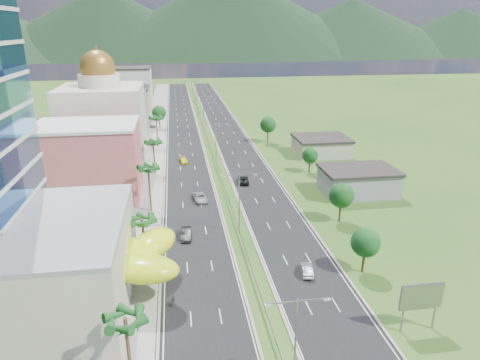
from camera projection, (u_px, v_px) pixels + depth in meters
name	position (u px, v px, depth m)	size (l,w,h in m)	color
ground	(249.00, 263.00, 64.99)	(500.00, 500.00, 0.00)	#2D5119
road_left	(183.00, 131.00, 147.65)	(11.00, 260.00, 0.04)	black
road_right	(226.00, 129.00, 149.78)	(11.00, 260.00, 0.04)	black
sidewalk_left	(155.00, 132.00, 146.28)	(7.00, 260.00, 0.12)	gray
median_guardrail	(209.00, 141.00, 131.76)	(0.10, 216.06, 0.76)	gray
streetlight_median_a	(296.00, 338.00, 39.45)	(6.04, 0.25, 11.00)	gray
streetlight_median_b	(239.00, 197.00, 72.01)	(6.04, 0.25, 11.00)	gray
streetlight_median_c	(216.00, 139.00, 109.23)	(6.04, 0.25, 11.00)	gray
streetlight_median_d	(203.00, 108.00, 151.09)	(6.04, 0.25, 11.00)	gray
streetlight_median_e	(196.00, 91.00, 192.96)	(6.04, 0.25, 11.00)	gray
mall_podium	(4.00, 269.00, 52.99)	(30.00, 24.00, 11.00)	#B9AF98
lime_canopy	(106.00, 257.00, 56.73)	(18.00, 15.00, 7.40)	#CEE115
pink_shophouse	(89.00, 162.00, 88.24)	(20.00, 15.00, 15.00)	#C45650
domed_building	(104.00, 121.00, 108.34)	(20.00, 20.00, 28.70)	beige
midrise_grey	(120.00, 115.00, 132.87)	(16.00, 15.00, 16.00)	gray
midrise_beige	(127.00, 107.00, 153.85)	(16.00, 15.00, 13.00)	#B9AF98
midrise_white	(132.00, 91.00, 174.40)	(16.00, 15.00, 18.00)	silver
billboard	(421.00, 298.00, 49.16)	(5.20, 0.35, 6.20)	gray
shed_near	(358.00, 182.00, 91.39)	(15.00, 10.00, 5.00)	gray
shed_far	(321.00, 147.00, 119.68)	(14.00, 12.00, 4.40)	#B9AF98
palm_tree_a	(125.00, 322.00, 39.60)	(3.60, 3.60, 9.10)	#47301C
palm_tree_b	(142.00, 222.00, 62.25)	(3.60, 3.60, 8.10)	#47301C
palm_tree_c	(148.00, 170.00, 80.38)	(3.60, 3.60, 9.60)	#47301C
palm_tree_d	(153.00, 144.00, 102.10)	(3.60, 3.60, 8.60)	#47301C
palm_tree_e	(156.00, 119.00, 125.10)	(3.60, 3.60, 9.40)	#47301C
leafy_tree_lfar	(159.00, 113.00, 149.28)	(4.90, 4.90, 8.05)	#47301C
leafy_tree_ra	(365.00, 243.00, 61.00)	(4.20, 4.20, 6.90)	#47301C
leafy_tree_rb	(341.00, 195.00, 77.11)	(4.55, 4.55, 7.47)	#47301C
leafy_tree_rc	(310.00, 155.00, 103.86)	(3.85, 3.85, 6.33)	#47301C
leafy_tree_rd	(268.00, 125.00, 130.79)	(4.90, 4.90, 8.05)	#47301C
mountain_ridge	(234.00, 58.00, 492.20)	(860.00, 140.00, 90.00)	black
car_dark_left	(186.00, 233.00, 72.46)	(1.64, 4.69, 1.55)	black
car_silver_mid_left	(200.00, 197.00, 87.86)	(2.44, 5.30, 1.47)	#A3A5AB
car_yellow_far_left	(184.00, 160.00, 112.66)	(1.83, 4.51, 1.31)	yellow
car_silver_right	(307.00, 270.00, 61.87)	(1.44, 4.14, 1.37)	#9DA0A4
car_dark_far_right	(243.00, 180.00, 98.14)	(2.39, 5.19, 1.44)	black
motorcycle	(173.00, 299.00, 55.27)	(0.63, 2.08, 1.33)	black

